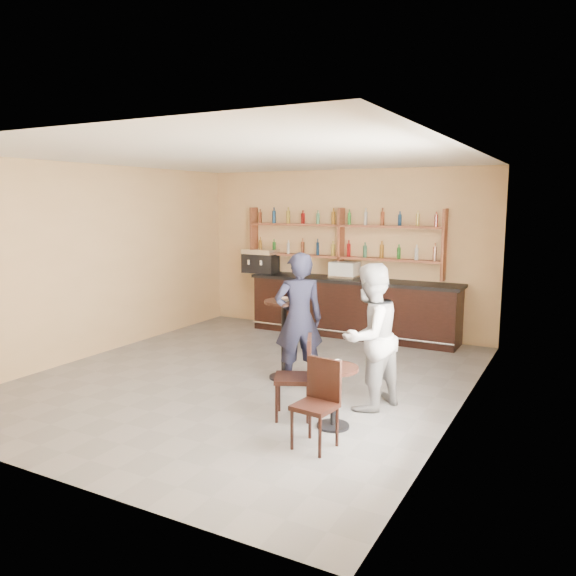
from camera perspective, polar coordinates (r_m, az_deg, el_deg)
The scene contains 23 objects.
floor at distance 8.45m, azimuth -3.81°, elevation -9.05°, with size 7.00×7.00×0.00m, color slate.
ceiling at distance 8.06m, azimuth -4.05°, elevation 13.15°, with size 7.00×7.00×0.00m, color white.
wall_back at distance 11.20m, azimuth 5.64°, elevation 3.70°, with size 7.00×7.00×0.00m, color #DBB17C.
wall_front at distance 5.50m, azimuth -23.70°, elevation -2.28°, with size 7.00×7.00×0.00m, color #DBB17C.
wall_left at distance 10.01m, azimuth -18.65°, elevation 2.68°, with size 7.00×7.00×0.00m, color #DBB17C.
wall_right at distance 7.00m, azimuth 17.38°, elevation 0.30°, with size 7.00×7.00×0.00m, color #DBB17C.
window_pane at distance 5.82m, azimuth 15.12°, elevation -0.26°, with size 2.00×2.00×0.00m, color white.
window_frame at distance 5.82m, azimuth 15.06°, elevation -0.25°, with size 0.04×1.70×2.10m, color black, non-canonical shape.
shelf_unit at distance 11.07m, azimuth 5.40°, elevation 4.74°, with size 4.00×0.26×1.40m, color brown, non-canonical shape.
liquor_bottles at distance 11.06m, azimuth 5.41°, elevation 5.62°, with size 3.68×0.10×1.00m, color #8C5919, non-canonical shape.
bar_counter at distance 10.89m, azimuth 6.61°, elevation -1.99°, with size 4.13×0.81×1.12m, color black, non-canonical shape.
espresso_machine at distance 11.68m, azimuth -2.81°, elevation 2.77°, with size 0.68×0.44×0.49m, color black, non-canonical shape.
pastry_case at distance 10.85m, azimuth 5.77°, elevation 1.82°, with size 0.53×0.42×0.32m, color silver, non-canonical shape.
pedestal_table at distance 8.24m, azimuth -0.42°, elevation -5.26°, with size 0.57×0.57×1.17m, color black, non-canonical shape.
napkin at distance 8.12m, azimuth -0.43°, elevation -1.25°, with size 0.16×0.16×0.00m, color white.
donut at distance 8.10m, azimuth -0.40°, elevation -1.09°, with size 0.14×0.14×0.05m, color #CC794A.
cup_pedestal at distance 8.13m, azimuth 0.78°, elevation -0.93°, with size 0.11×0.11×0.09m, color white.
man_main at distance 7.89m, azimuth 1.10°, elevation -3.20°, with size 0.69×0.45×1.89m, color black.
cafe_table at distance 6.58m, azimuth 4.63°, elevation -10.98°, with size 0.57×0.57×0.72m, color black, non-canonical shape.
cup_cafe at distance 6.44m, azimuth 5.08°, elevation -7.66°, with size 0.09×0.09×0.08m, color white.
chair_west at distance 6.81m, azimuth 0.51°, elevation -9.04°, with size 0.43×0.43×1.00m, color black, non-canonical shape.
chair_south at distance 6.01m, azimuth 2.75°, elevation -11.82°, with size 0.41×0.41×0.94m, color black, non-canonical shape.
patron_second at distance 7.08m, azimuth 8.28°, elevation -4.91°, with size 0.89×0.70×1.84m, color #939398.
Camera 1 is at (4.28, -6.81, 2.58)m, focal length 35.00 mm.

